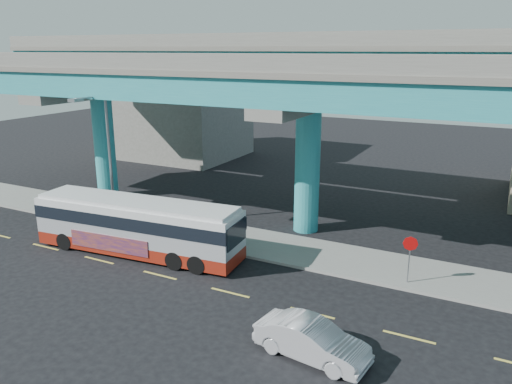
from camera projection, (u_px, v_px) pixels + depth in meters
The scene contains 10 objects.
ground at pixel (233, 290), 23.08m from camera, with size 120.00×120.00×0.00m, color black.
sidewalk at pixel (282, 248), 27.76m from camera, with size 70.00×4.00×0.15m, color gray.
lane_markings at pixel (230, 293), 22.82m from camera, with size 58.00×0.12×0.01m.
viaduct at pixel (311, 78), 28.34m from camera, with size 52.00×12.40×11.70m.
building_concrete at pixel (179, 112), 51.13m from camera, with size 12.00×10.00×9.00m, color gray.
transit_bus at pixel (138, 225), 26.81m from camera, with size 11.93×3.56×3.02m.
sedan at pixel (312, 340), 17.87m from camera, with size 4.39×2.03×1.39m, color #BAB9BF.
parked_car at pixel (157, 213), 31.38m from camera, with size 3.89×1.75×1.30m, color #2A2B2F.
street_lamp at pixel (102, 143), 29.23m from camera, with size 0.50×2.64×8.19m.
stop_sign at pixel (410, 250), 23.07m from camera, with size 0.68×0.18×2.31m.
Camera 1 is at (10.48, -18.13, 10.76)m, focal length 35.00 mm.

